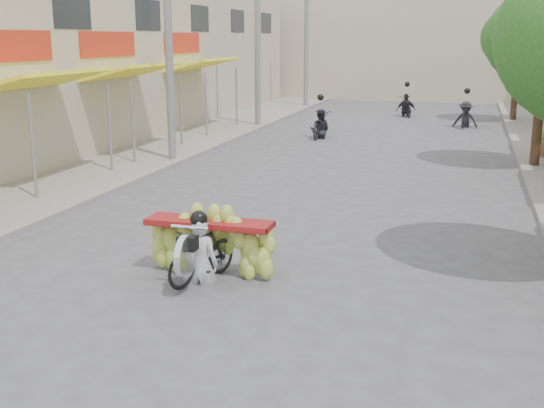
% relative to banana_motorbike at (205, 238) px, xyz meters
% --- Properties ---
extents(ground, '(120.00, 120.00, 0.00)m').
position_rel_banana_motorbike_xyz_m(ground, '(0.51, -2.41, -0.67)').
color(ground, '#555459').
rests_on(ground, ground).
extents(sidewalk_left, '(4.00, 60.00, 0.12)m').
position_rel_banana_motorbike_xyz_m(sidewalk_left, '(-6.49, 12.59, -0.61)').
color(sidewalk_left, gray).
rests_on(sidewalk_left, ground).
extents(shophouse_row_left, '(9.77, 40.00, 6.00)m').
position_rel_banana_motorbike_xyz_m(shophouse_row_left, '(-11.47, 11.57, 2.33)').
color(shophouse_row_left, '#B8AB91').
rests_on(shophouse_row_left, ground).
extents(far_building, '(20.00, 6.00, 7.00)m').
position_rel_banana_motorbike_xyz_m(far_building, '(0.51, 35.59, 2.83)').
color(far_building, '#B8AB91').
rests_on(far_building, ground).
extents(utility_pole_mid, '(0.60, 0.24, 8.00)m').
position_rel_banana_motorbike_xyz_m(utility_pole_mid, '(-4.89, 9.59, 3.35)').
color(utility_pole_mid, slate).
rests_on(utility_pole_mid, ground).
extents(utility_pole_far, '(0.60, 0.24, 8.00)m').
position_rel_banana_motorbike_xyz_m(utility_pole_far, '(-4.89, 18.59, 3.35)').
color(utility_pole_far, slate).
rests_on(utility_pole_far, ground).
extents(utility_pole_back, '(0.60, 0.24, 8.00)m').
position_rel_banana_motorbike_xyz_m(utility_pole_back, '(-4.89, 27.59, 3.35)').
color(utility_pole_back, slate).
rests_on(utility_pole_back, ground).
extents(street_tree_far, '(3.40, 3.40, 5.25)m').
position_rel_banana_motorbike_xyz_m(street_tree_far, '(5.91, 23.59, 3.11)').
color(street_tree_far, '#3A2719').
rests_on(street_tree_far, ground).
extents(banana_motorbike, '(2.20, 1.79, 1.98)m').
position_rel_banana_motorbike_xyz_m(banana_motorbike, '(0.00, 0.00, 0.00)').
color(banana_motorbike, black).
rests_on(banana_motorbike, ground).
extents(pedestrian, '(0.90, 0.77, 1.57)m').
position_rel_banana_motorbike_xyz_m(pedestrian, '(6.34, 14.48, 0.23)').
color(pedestrian, silver).
rests_on(pedestrian, ground).
extents(bg_motorbike_a, '(0.81, 1.81, 1.95)m').
position_rel_banana_motorbike_xyz_m(bg_motorbike_a, '(-1.56, 16.02, 0.05)').
color(bg_motorbike_a, black).
rests_on(bg_motorbike_a, ground).
extents(bg_motorbike_b, '(1.12, 1.93, 1.95)m').
position_rel_banana_motorbike_xyz_m(bg_motorbike_b, '(3.81, 20.91, 0.15)').
color(bg_motorbike_b, black).
rests_on(bg_motorbike_b, ground).
extents(bg_motorbike_c, '(1.14, 1.84, 1.95)m').
position_rel_banana_motorbike_xyz_m(bg_motorbike_c, '(0.95, 24.50, 0.10)').
color(bg_motorbike_c, black).
rests_on(bg_motorbike_c, ground).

